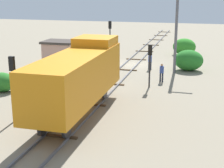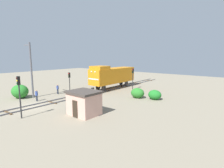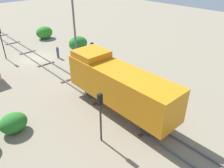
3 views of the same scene
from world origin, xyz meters
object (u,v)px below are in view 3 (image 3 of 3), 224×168
traffic_signal_far (100,109)px  catenary_mast (74,23)px  locomotive (118,84)px  worker_near_track (58,51)px  worker_by_signal (88,58)px  traffic_signal_near (1,37)px  traffic_signal_mid (92,52)px

traffic_signal_far → catenary_mast: size_ratio=0.48×
locomotive → worker_near_track: (-2.40, -14.73, -1.78)m
worker_near_track → catenary_mast: bearing=-86.2°
traffic_signal_far → worker_near_track: traffic_signal_far is taller
traffic_signal_far → worker_by_signal: (-7.80, -11.90, -1.90)m
locomotive → traffic_signal_near: 19.66m
worker_near_track → catenary_mast: catenary_mast is taller
worker_by_signal → catenary_mast: (-0.86, -3.99, 3.59)m
traffic_signal_far → traffic_signal_near: bearing=-91.1°
locomotive → traffic_signal_mid: size_ratio=3.15×
traffic_signal_mid → worker_by_signal: 2.65m
traffic_signal_far → catenary_mast: bearing=-118.6°
traffic_signal_near → worker_by_signal: size_ratio=2.67×
locomotive → traffic_signal_near: (3.20, -19.40, 0.37)m
traffic_signal_near → catenary_mast: catenary_mast is taller
locomotive → traffic_signal_far: bearing=28.0°
traffic_signal_far → catenary_mast: catenary_mast is taller
locomotive → worker_by_signal: locomotive is taller
worker_near_track → catenary_mast: (-2.66, 0.76, 3.59)m
locomotive → traffic_signal_mid: 8.71m
traffic_signal_mid → catenary_mast: bearing=-105.5°
locomotive → worker_by_signal: size_ratio=6.82×
locomotive → catenary_mast: bearing=-109.9°
traffic_signal_mid → catenary_mast: 6.50m
traffic_signal_mid → worker_by_signal: traffic_signal_mid is taller
worker_by_signal → catenary_mast: 5.43m
locomotive → traffic_signal_near: locomotive is taller
traffic_signal_near → locomotive: bearing=99.4°
worker_near_track → worker_by_signal: (-1.80, 4.75, 0.00)m
traffic_signal_near → worker_near_track: (-5.60, 4.66, -2.14)m
traffic_signal_mid → worker_near_track: bearing=-81.5°
locomotive → worker_near_track: locomotive is taller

